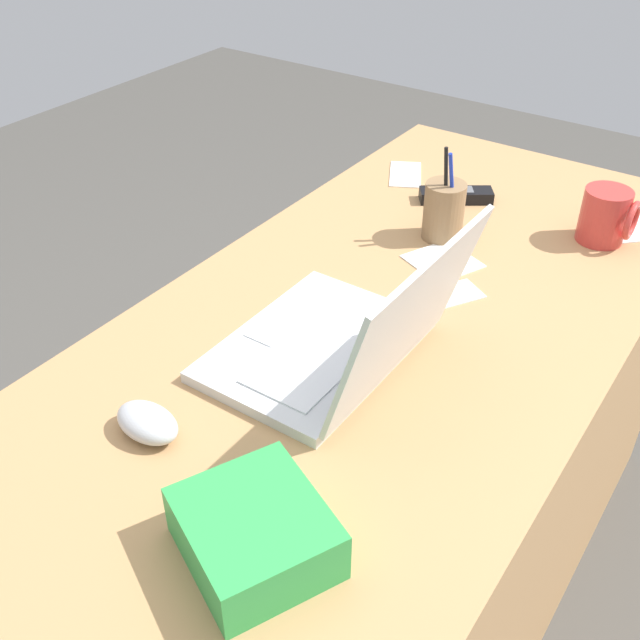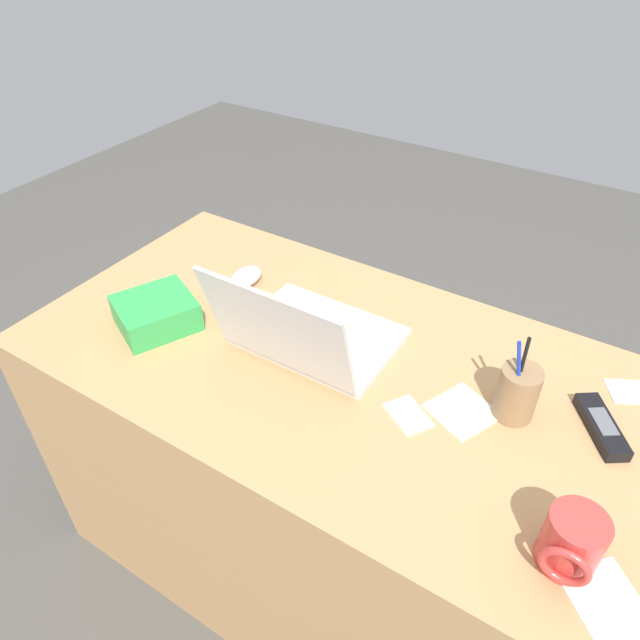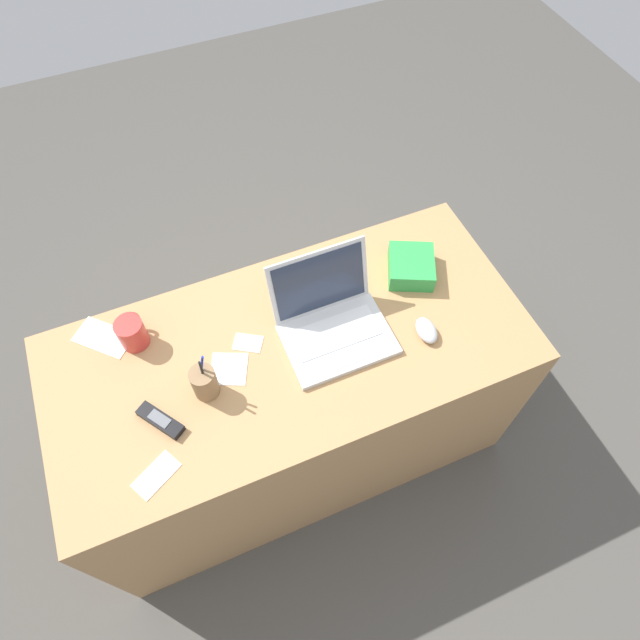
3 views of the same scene
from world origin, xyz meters
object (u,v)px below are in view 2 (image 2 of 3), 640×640
object	(u,v)px
computer_mouse	(246,277)
coffee_mug_white	(571,543)
pen_holder	(517,393)
snack_bag	(156,313)
cordless_phone	(601,426)
laptop	(307,334)

from	to	relation	value
computer_mouse	coffee_mug_white	bearing A→B (deg)	162.39
computer_mouse	pen_holder	xyz separation A→B (m)	(-0.69, 0.08, 0.04)
snack_bag	cordless_phone	bearing A→B (deg)	-167.38
pen_holder	snack_bag	xyz separation A→B (m)	(0.76, 0.16, -0.02)
computer_mouse	pen_holder	distance (m)	0.69
computer_mouse	cordless_phone	bearing A→B (deg)	-178.60
laptop	coffee_mug_white	xyz separation A→B (m)	(-0.58, 0.20, 0.00)
laptop	coffee_mug_white	distance (m)	0.61
laptop	computer_mouse	xyz separation A→B (m)	(0.27, -0.13, -0.03)
pen_holder	snack_bag	distance (m)	0.77
snack_bag	pen_holder	bearing A→B (deg)	-168.16
laptop	computer_mouse	distance (m)	0.30
cordless_phone	pen_holder	world-z (taller)	pen_holder
laptop	pen_holder	size ratio (longest dim) A/B	1.83
laptop	snack_bag	size ratio (longest dim) A/B	2.04
cordless_phone	snack_bag	bearing A→B (deg)	12.62
coffee_mug_white	cordless_phone	bearing A→B (deg)	-88.79
laptop	pen_holder	bearing A→B (deg)	-172.62
computer_mouse	pen_holder	size ratio (longest dim) A/B	0.54
computer_mouse	coffee_mug_white	xyz separation A→B (m)	(-0.85, 0.33, 0.03)
cordless_phone	pen_holder	distance (m)	0.16
cordless_phone	coffee_mug_white	bearing A→B (deg)	91.21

